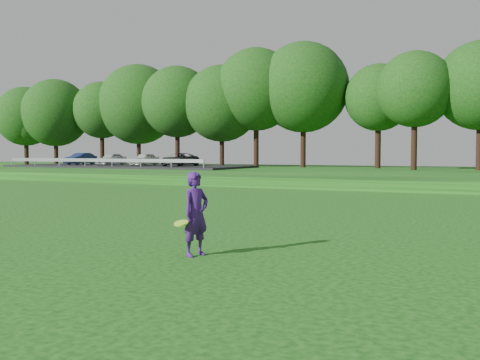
% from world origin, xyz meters
% --- Properties ---
extents(ground, '(140.00, 140.00, 0.00)m').
position_xyz_m(ground, '(0.00, 0.00, 0.00)').
color(ground, '#0F3F0C').
rests_on(ground, ground).
extents(berm, '(130.00, 30.00, 0.60)m').
position_xyz_m(berm, '(0.00, 34.00, 0.30)').
color(berm, '#0F3F0C').
rests_on(berm, ground).
extents(walking_path, '(130.00, 1.60, 0.04)m').
position_xyz_m(walking_path, '(0.00, 20.00, 0.02)').
color(walking_path, gray).
rests_on(walking_path, ground).
extents(treeline, '(104.00, 7.00, 15.00)m').
position_xyz_m(treeline, '(0.00, 38.00, 8.10)').
color(treeline, '#0D3B10').
rests_on(treeline, berm).
extents(parking_lot, '(24.00, 9.00, 1.38)m').
position_xyz_m(parking_lot, '(-23.59, 32.79, 0.99)').
color(parking_lot, black).
rests_on(parking_lot, berm).
extents(woman, '(0.57, 0.81, 1.67)m').
position_xyz_m(woman, '(3.39, 0.28, 0.84)').
color(woman, '#40186D').
rests_on(woman, ground).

